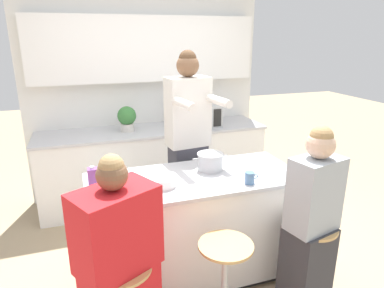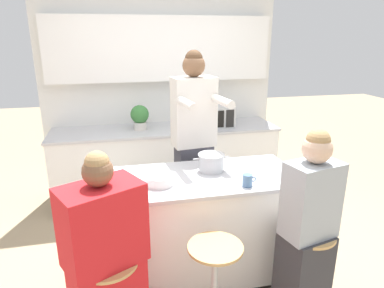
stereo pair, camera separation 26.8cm
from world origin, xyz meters
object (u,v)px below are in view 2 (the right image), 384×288
Objects in this scene: bar_stool_rightmost at (304,272)px; microwave at (210,116)px; cooking_pot at (211,162)px; coffee_cup_near at (117,185)px; juice_carton at (92,174)px; potted_plant at (140,116)px; bar_stool_center at (214,287)px; fruit_bowl at (159,180)px; person_wrapped_blanket at (106,267)px; person_cooking at (194,151)px; person_seated_near at (307,238)px; kitchen_island at (194,227)px; coffee_cup_far at (248,180)px.

microwave is (-0.13, 2.08, 0.68)m from bar_stool_rightmost.
coffee_cup_near is (-0.76, -0.21, -0.03)m from cooking_pot.
cooking_pot is 0.57× the size of microwave.
juice_carton is 0.59× the size of potted_plant.
juice_carton is (-0.77, 0.65, 0.63)m from bar_stool_center.
cooking_pot is at bearing -71.77° from potted_plant.
bar_stool_center is 3.14× the size of fruit_bowl.
potted_plant reaches higher than bar_stool_rightmost.
person_wrapped_blanket is 12.95× the size of coffee_cup_near.
bar_stool_rightmost is 0.37× the size of person_cooking.
bar_stool_rightmost is 2.26× the size of cooking_pot.
bar_stool_rightmost is 1.69m from juice_carton.
microwave is at bearing 32.98° from person_wrapped_blanket.
bar_stool_rightmost is 1.24m from fruit_bowl.
person_seated_near is 1.59m from juice_carton.
fruit_bowl is 0.50m from juice_carton.
bar_stool_center is 0.48× the size of person_seated_near.
person_cooking is at bearing 77.15° from kitchen_island.
bar_stool_center is 1.18m from juice_carton.
cooking_pot is at bearing 13.43° from person_wrapped_blanket.
juice_carton is (-1.44, 0.64, 0.63)m from bar_stool_rightmost.
kitchen_island is at bearing 15.51° from person_wrapped_blanket.
potted_plant is (-0.30, 1.52, 0.61)m from kitchen_island.
person_seated_near is at bearing -43.87° from kitchen_island.
coffee_cup_far reaches higher than bar_stool_center.
kitchen_island is 0.66m from coffee_cup_far.
potted_plant is (-0.02, 1.60, 0.12)m from fruit_bowl.
potted_plant reaches higher than microwave.
potted_plant is (-0.98, 2.12, 0.71)m from bar_stool_rightmost.
bar_stool_rightmost is 2.44m from potted_plant.
cooking_pot is at bearing 76.80° from bar_stool_center.
person_seated_near is (0.65, -0.62, 0.20)m from kitchen_island.
potted_plant is at bearing 107.50° from person_cooking.
person_wrapped_blanket is at bearing -131.18° from person_cooking.
coffee_cup_far is 1.15m from juice_carton.
person_seated_near is (0.65, -0.01, 0.29)m from bar_stool_center.
fruit_bowl is 0.41× the size of microwave.
juice_carton is (-0.48, 0.11, 0.04)m from fruit_bowl.
juice_carton is at bearing 140.06° from coffee_cup_near.
person_seated_near reaches higher than potted_plant.
coffee_cup_far is (0.18, -0.35, -0.03)m from cooking_pot.
bar_stool_center is 0.96m from cooking_pot.
coffee_cup_far is (1.03, 0.37, 0.31)m from person_wrapped_blanket.
fruit_bowl is at bearing -89.35° from potted_plant.
microwave is at bearing 83.61° from coffee_cup_far.
bar_stool_rightmost is (0.67, 0.01, 0.00)m from bar_stool_center.
bar_stool_center is 1.00× the size of bar_stool_rightmost.
coffee_cup_near reaches higher than bar_stool_rightmost.
kitchen_island is 7.65× the size of fruit_bowl.
person_cooking is 1.30× the size of person_seated_near.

